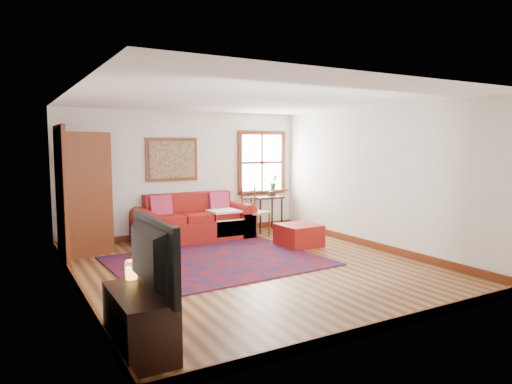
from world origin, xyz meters
TOP-DOWN VIEW (x-y plane):
  - ground at (0.00, 0.00)m, footprint 5.50×5.50m
  - room_envelope at (0.00, 0.02)m, footprint 5.04×5.54m
  - window at (1.78, 2.70)m, footprint 1.18×0.20m
  - doorway at (-2.21, 1.78)m, footprint 0.89×1.08m
  - framed_artwork at (-0.30, 2.71)m, footprint 1.05×0.07m
  - persian_rug at (-0.34, 0.55)m, footprint 3.28×2.68m
  - red_leather_sofa at (-0.03, 2.31)m, footprint 2.28×0.94m
  - red_ottoman at (1.44, 0.85)m, footprint 0.70×0.70m
  - side_table at (1.65, 2.36)m, footprint 0.63×0.47m
  - ladder_back_chair at (1.14, 2.01)m, footprint 0.59×0.58m
  - media_cabinet at (-2.26, -1.96)m, footprint 0.44×0.99m
  - television at (-2.24, -2.02)m, footprint 0.15×1.15m
  - candle_hurricane at (-2.21, -1.52)m, footprint 0.12×0.12m

SIDE VIEW (x-z plane):
  - ground at x=0.00m, z-range 0.00..0.00m
  - persian_rug at x=-0.34m, z-range 0.00..0.02m
  - red_ottoman at x=1.44m, z-range 0.00..0.39m
  - media_cabinet at x=-2.26m, z-range 0.00..0.54m
  - red_leather_sofa at x=-0.03m, z-range -0.15..0.74m
  - ladder_back_chair at x=1.14m, z-range 0.04..1.03m
  - side_table at x=1.65m, z-range 0.25..1.00m
  - candle_hurricane at x=-2.21m, z-range 0.54..0.72m
  - television at x=-2.24m, z-range 0.54..1.21m
  - doorway at x=-2.21m, z-range 0.00..2.14m
  - window at x=1.78m, z-range 0.62..2.00m
  - framed_artwork at x=-0.30m, z-range 1.13..1.98m
  - room_envelope at x=0.00m, z-range 0.39..2.91m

